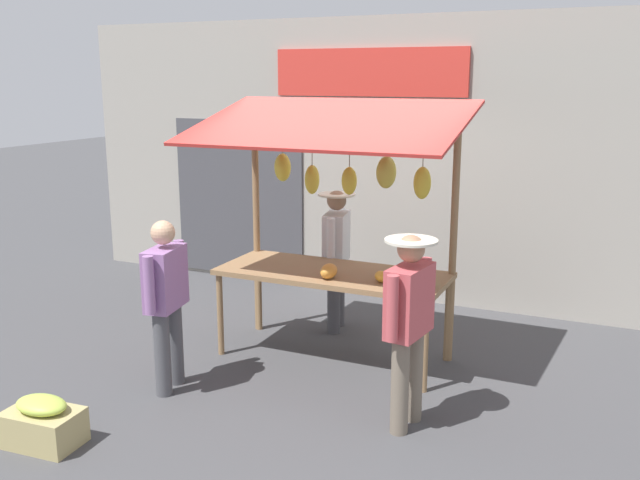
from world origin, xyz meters
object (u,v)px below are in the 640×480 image
Objects in this scene: market_stall at (337,203)px; vendor_with_sunhat at (336,250)px; produce_crate_near at (43,423)px; shopper_in_striped_shirt at (166,295)px; shopper_with_ponytail at (409,317)px.

market_stall is 1.63× the size of vendor_with_sunhat.
market_stall is 3.12m from produce_crate_near.
shopper_in_striped_shirt is 2.12m from shopper_with_ponytail.
market_stall is 4.32× the size of produce_crate_near.
shopper_in_striped_shirt is 0.98× the size of shopper_with_ponytail.
vendor_with_sunhat is 2.65× the size of produce_crate_near.
vendor_with_sunhat is 2.26m from shopper_with_ponytail.
market_stall is 1.64× the size of shopper_in_striped_shirt.
shopper_in_striped_shirt is at bearing 103.44° from shopper_with_ponytail.
vendor_with_sunhat is at bearing -66.77° from market_stall.
market_stall is at bearing 52.47° from shopper_with_ponytail.
market_stall is 1.64m from shopper_with_ponytail.
market_stall is 1.79m from shopper_in_striped_shirt.
shopper_with_ponytail is at bearing -149.63° from produce_crate_near.
produce_crate_near is at bearing 61.77° from market_stall.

